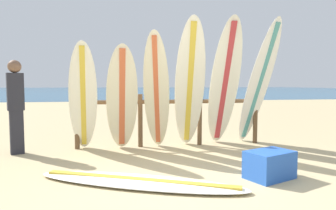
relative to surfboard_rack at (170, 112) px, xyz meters
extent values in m
plane|color=tan|center=(-0.22, -2.55, -0.67)|extent=(120.00, 120.00, 0.00)
cube|color=navy|center=(-0.22, 55.45, -0.66)|extent=(120.00, 80.00, 0.01)
cylinder|color=brown|center=(-1.79, 0.00, -0.15)|extent=(0.09, 0.09, 1.03)
cylinder|color=brown|center=(-0.60, 0.00, -0.15)|extent=(0.09, 0.09, 1.03)
cylinder|color=brown|center=(0.60, 0.00, -0.15)|extent=(0.09, 0.09, 1.03)
cylinder|color=brown|center=(1.79, 0.00, -0.15)|extent=(0.09, 0.09, 1.03)
cylinder|color=brown|center=(0.00, 0.00, 0.21)|extent=(3.69, 0.08, 0.08)
ellipsoid|color=white|center=(-1.64, -0.30, 0.31)|extent=(0.58, 0.93, 1.96)
cube|color=gold|center=(-1.64, -0.30, 0.31)|extent=(0.17, 0.84, 1.81)
ellipsoid|color=beige|center=(-0.95, -0.31, 0.30)|extent=(0.60, 0.74, 1.93)
cube|color=#CC5933|center=(-0.95, -0.31, 0.30)|extent=(0.13, 0.68, 1.78)
ellipsoid|color=beige|center=(-0.33, -0.39, 0.40)|extent=(0.66, 1.08, 2.14)
cube|color=#CC5933|center=(-0.33, -0.39, 0.40)|extent=(0.27, 0.94, 1.98)
ellipsoid|color=white|center=(0.29, -0.39, 0.53)|extent=(0.68, 1.22, 2.39)
cube|color=gold|center=(0.29, -0.39, 0.53)|extent=(0.22, 1.09, 2.20)
ellipsoid|color=white|center=(1.02, -0.25, 0.56)|extent=(0.60, 1.11, 2.46)
cube|color=#B73338|center=(1.02, -0.25, 0.56)|extent=(0.13, 1.03, 2.27)
ellipsoid|color=white|center=(1.71, -0.29, 0.55)|extent=(0.62, 1.29, 2.44)
cube|color=teal|center=(1.71, -0.29, 0.55)|extent=(0.24, 1.15, 2.25)
ellipsoid|color=white|center=(-0.78, -2.20, -0.63)|extent=(2.68, 1.60, 0.07)
cube|color=gold|center=(-0.78, -2.20, -0.63)|extent=(2.30, 1.10, 0.08)
cube|color=#26262D|center=(-2.78, -0.25, -0.28)|extent=(0.26, 0.22, 0.77)
cube|color=#26262D|center=(-2.78, -0.25, 0.43)|extent=(0.31, 0.26, 0.65)
sphere|color=brown|center=(-2.78, -0.25, 0.87)|extent=(0.22, 0.22, 0.22)
cube|color=silver|center=(-0.45, 34.44, -0.48)|extent=(2.66, 1.77, 0.35)
cube|color=silver|center=(-0.45, 34.44, -0.13)|extent=(1.07, 0.99, 0.36)
cube|color=blue|center=(0.92, -2.24, -0.49)|extent=(0.71, 0.60, 0.36)
camera|label=1|loc=(-1.01, -5.81, 0.57)|focal=31.98mm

